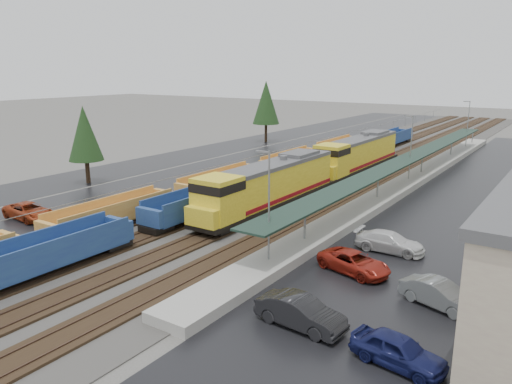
{
  "coord_description": "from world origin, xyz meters",
  "views": [
    {
      "loc": [
        26.25,
        -6.39,
        13.08
      ],
      "look_at": [
        1.33,
        30.62,
        2.0
      ],
      "focal_mm": 35.0,
      "sensor_mm": 36.0,
      "label": 1
    }
  ],
  "objects_px": {
    "well_string_yellow": "(175,197)",
    "locomotive_lead": "(267,185)",
    "parked_car_east_c": "(390,242)",
    "parked_car_east_d": "(398,351)",
    "well_string_blue": "(256,186)",
    "parked_car_west_c": "(29,211)",
    "parked_car_east_b": "(354,263)",
    "parked_car_east_e": "(440,295)",
    "locomotive_trail": "(357,154)",
    "parked_car_east_a": "(300,312)"
  },
  "relations": [
    {
      "from": "parked_car_east_d",
      "to": "parked_car_east_c",
      "type": "bearing_deg",
      "value": 29.57
    },
    {
      "from": "locomotive_trail",
      "to": "parked_car_east_e",
      "type": "bearing_deg",
      "value": -59.9
    },
    {
      "from": "well_string_blue",
      "to": "parked_car_east_e",
      "type": "distance_m",
      "value": 26.97
    },
    {
      "from": "locomotive_lead",
      "to": "well_string_blue",
      "type": "xyz_separation_m",
      "value": [
        -4.0,
        4.12,
        -1.35
      ]
    },
    {
      "from": "parked_car_west_c",
      "to": "parked_car_east_b",
      "type": "height_order",
      "value": "parked_car_west_c"
    },
    {
      "from": "well_string_blue",
      "to": "parked_car_west_c",
      "type": "distance_m",
      "value": 21.83
    },
    {
      "from": "locomotive_trail",
      "to": "parked_car_east_c",
      "type": "bearing_deg",
      "value": -62.18
    },
    {
      "from": "well_string_blue",
      "to": "parked_car_east_b",
      "type": "bearing_deg",
      "value": -38.33
    },
    {
      "from": "parked_car_east_a",
      "to": "parked_car_east_b",
      "type": "height_order",
      "value": "parked_car_east_a"
    },
    {
      "from": "parked_car_east_d",
      "to": "parked_car_east_b",
      "type": "bearing_deg",
      "value": 42.5
    },
    {
      "from": "locomotive_lead",
      "to": "parked_car_east_e",
      "type": "relative_size",
      "value": 4.64
    },
    {
      "from": "locomotive_trail",
      "to": "well_string_blue",
      "type": "bearing_deg",
      "value": -103.33
    },
    {
      "from": "well_string_yellow",
      "to": "locomotive_lead",
      "type": "bearing_deg",
      "value": 26.48
    },
    {
      "from": "parked_car_west_c",
      "to": "parked_car_east_d",
      "type": "distance_m",
      "value": 34.92
    },
    {
      "from": "locomotive_lead",
      "to": "parked_car_west_c",
      "type": "height_order",
      "value": "locomotive_lead"
    },
    {
      "from": "locomotive_trail",
      "to": "parked_car_east_e",
      "type": "xyz_separation_m",
      "value": [
        18.45,
        -31.82,
        -1.78
      ]
    },
    {
      "from": "locomotive_trail",
      "to": "parked_car_east_e",
      "type": "relative_size",
      "value": 4.64
    },
    {
      "from": "well_string_yellow",
      "to": "parked_car_west_c",
      "type": "bearing_deg",
      "value": -130.04
    },
    {
      "from": "well_string_blue",
      "to": "locomotive_trail",
      "type": "bearing_deg",
      "value": 76.67
    },
    {
      "from": "well_string_blue",
      "to": "parked_car_east_d",
      "type": "distance_m",
      "value": 31.3
    },
    {
      "from": "parked_car_west_c",
      "to": "locomotive_trail",
      "type": "bearing_deg",
      "value": -23.53
    },
    {
      "from": "well_string_blue",
      "to": "parked_car_east_b",
      "type": "distance_m",
      "value": 21.03
    },
    {
      "from": "locomotive_lead",
      "to": "locomotive_trail",
      "type": "bearing_deg",
      "value": 90.0
    },
    {
      "from": "parked_car_east_e",
      "to": "locomotive_trail",
      "type": "bearing_deg",
      "value": 48.28
    },
    {
      "from": "parked_car_east_b",
      "to": "well_string_blue",
      "type": "bearing_deg",
      "value": 66.99
    },
    {
      "from": "locomotive_lead",
      "to": "parked_car_east_a",
      "type": "xyz_separation_m",
      "value": [
        13.02,
        -17.13,
        -1.72
      ]
    },
    {
      "from": "well_string_yellow",
      "to": "parked_car_east_e",
      "type": "height_order",
      "value": "well_string_yellow"
    },
    {
      "from": "parked_car_west_c",
      "to": "parked_car_east_e",
      "type": "bearing_deg",
      "value": -83.41
    },
    {
      "from": "parked_car_east_c",
      "to": "locomotive_trail",
      "type": "bearing_deg",
      "value": 25.86
    },
    {
      "from": "parked_car_east_d",
      "to": "parked_car_east_e",
      "type": "xyz_separation_m",
      "value": [
        0.07,
        6.93,
        -0.0
      ]
    },
    {
      "from": "parked_car_east_d",
      "to": "locomotive_lead",
      "type": "bearing_deg",
      "value": 54.82
    },
    {
      "from": "parked_car_east_c",
      "to": "parked_car_east_d",
      "type": "xyz_separation_m",
      "value": [
        5.26,
        -13.89,
        0.02
      ]
    },
    {
      "from": "parked_car_east_a",
      "to": "parked_car_east_e",
      "type": "bearing_deg",
      "value": -36.26
    },
    {
      "from": "locomotive_lead",
      "to": "well_string_yellow",
      "type": "relative_size",
      "value": 0.24
    },
    {
      "from": "parked_car_west_c",
      "to": "parked_car_east_d",
      "type": "xyz_separation_m",
      "value": [
        34.7,
        -3.86,
        0.02
      ]
    },
    {
      "from": "parked_car_east_e",
      "to": "well_string_yellow",
      "type": "bearing_deg",
      "value": 93.69
    },
    {
      "from": "well_string_yellow",
      "to": "parked_car_east_e",
      "type": "xyz_separation_m",
      "value": [
        26.45,
        -6.84,
        -0.36
      ]
    },
    {
      "from": "well_string_yellow",
      "to": "well_string_blue",
      "type": "height_order",
      "value": "well_string_blue"
    },
    {
      "from": "parked_car_east_b",
      "to": "parked_car_east_e",
      "type": "distance_m",
      "value": 6.25
    },
    {
      "from": "parked_car_east_a",
      "to": "parked_car_east_c",
      "type": "distance_m",
      "value": 13.27
    },
    {
      "from": "parked_car_east_a",
      "to": "parked_car_east_e",
      "type": "distance_m",
      "value": 8.32
    },
    {
      "from": "well_string_yellow",
      "to": "parked_car_east_d",
      "type": "relative_size",
      "value": 20.07
    },
    {
      "from": "locomotive_lead",
      "to": "well_string_yellow",
      "type": "distance_m",
      "value": 9.05
    },
    {
      "from": "parked_car_east_a",
      "to": "parked_car_east_c",
      "type": "bearing_deg",
      "value": 4.03
    },
    {
      "from": "parked_car_east_b",
      "to": "parked_car_west_c",
      "type": "bearing_deg",
      "value": 115.1
    },
    {
      "from": "locomotive_trail",
      "to": "parked_car_east_a",
      "type": "distance_m",
      "value": 40.33
    },
    {
      "from": "locomotive_trail",
      "to": "parked_car_east_c",
      "type": "relative_size",
      "value": 4.18
    },
    {
      "from": "parked_car_west_c",
      "to": "parked_car_east_b",
      "type": "relative_size",
      "value": 1.06
    },
    {
      "from": "well_string_yellow",
      "to": "well_string_blue",
      "type": "bearing_deg",
      "value": 63.73
    },
    {
      "from": "parked_car_east_d",
      "to": "locomotive_trail",
      "type": "bearing_deg",
      "value": 34.21
    }
  ]
}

